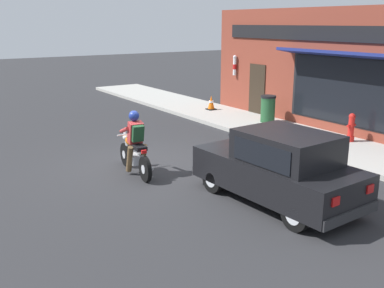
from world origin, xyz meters
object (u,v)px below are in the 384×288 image
at_px(fire_hydrant, 351,128).
at_px(traffic_cone, 211,103).
at_px(car_hatchback, 279,168).
at_px(motorcycle_with_rider, 135,148).
at_px(trash_bin, 268,109).

distance_m(fire_hydrant, traffic_cone, 6.62).
relative_size(car_hatchback, fire_hydrant, 4.38).
relative_size(motorcycle_with_rider, fire_hydrant, 2.29).
height_order(motorcycle_with_rider, traffic_cone, motorcycle_with_rider).
relative_size(car_hatchback, traffic_cone, 6.42).
xyz_separation_m(fire_hydrant, traffic_cone, (-0.54, 6.60, -0.14)).
bearing_deg(car_hatchback, motorcycle_with_rider, 116.11).
bearing_deg(car_hatchback, traffic_cone, 62.35).
relative_size(fire_hydrant, trash_bin, 0.90).
bearing_deg(motorcycle_with_rider, trash_bin, 18.67).
xyz_separation_m(car_hatchback, traffic_cone, (4.55, 8.68, -0.33)).
xyz_separation_m(motorcycle_with_rider, car_hatchback, (1.65, -3.37, 0.09)).
bearing_deg(motorcycle_with_rider, car_hatchback, -63.89).
bearing_deg(fire_hydrant, traffic_cone, 94.64).
distance_m(car_hatchback, trash_bin, 7.41).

